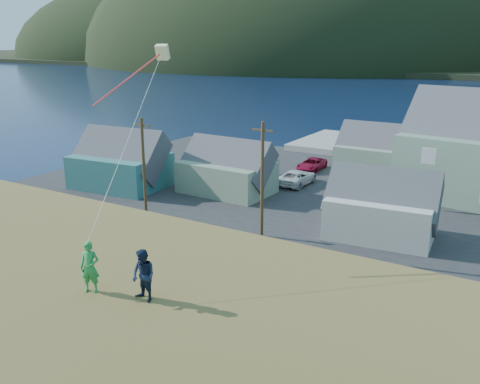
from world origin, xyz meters
name	(u,v)px	position (x,y,z in m)	size (l,w,h in m)	color
ground	(316,272)	(0.00, 0.00, 0.00)	(900.00, 900.00, 0.00)	#0A1638
grass_strip	(303,283)	(0.00, -2.00, 0.05)	(110.00, 8.00, 0.10)	#4C3D19
waterfront_lot	(391,204)	(0.00, 17.00, 0.06)	(72.00, 36.00, 0.12)	#28282B
wharf	(396,149)	(-6.00, 40.00, 0.45)	(26.00, 14.00, 0.90)	gray
shed_teal	(120,161)	(-25.03, 8.49, 2.71)	(9.78, 7.34, 7.29)	#2E676B
shed_palegreen_near	(227,169)	(-14.77, 12.27, 2.46)	(9.17, 5.96, 6.51)	slate
shed_white	(382,206)	(1.66, 8.26, 2.51)	(8.69, 6.24, 6.54)	beige
shed_palegreen_far	(385,152)	(-3.68, 26.97, 2.66)	(10.33, 5.90, 6.95)	slate
utility_poles	(290,193)	(-2.72, 1.50, 4.58)	(27.86, 0.24, 9.16)	#47331E
parked_cars	(326,176)	(-7.81, 20.60, 0.88)	(23.64, 12.98, 1.57)	white
kite_flyer_green	(90,267)	(0.66, -19.47, 8.02)	(0.60, 0.39, 1.63)	green
kite_flyer_navy	(143,276)	(2.46, -19.07, 8.00)	(0.78, 0.61, 1.61)	#16223D
kite_rig	(156,58)	(-0.84, -14.12, 14.01)	(1.35, 3.09, 7.92)	#F4F3B9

